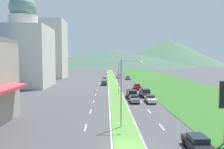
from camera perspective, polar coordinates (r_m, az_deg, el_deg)
The scene contains 36 objects.
ground_plane at distance 24.12m, azimuth 4.35°, elevation -18.19°, with size 600.00×600.00×0.00m, color #424244.
grass_median at distance 82.74m, azimuth 0.23°, elevation -2.22°, with size 3.20×240.00×0.06m, color #518438.
grass_verge_right at distance 85.81m, azimuth 14.12°, elevation -2.12°, with size 24.00×240.00×0.06m, color #2D6023.
lane_dash_left_3 at distance 30.42m, azimuth -6.83°, elevation -13.41°, with size 0.16×2.80×0.01m, color silver.
lane_dash_left_4 at distance 38.95m, azimuth -5.56°, elevation -9.48°, with size 0.16×2.80×0.01m, color silver.
lane_dash_left_5 at distance 47.62m, azimuth -4.78°, elevation -6.97°, with size 0.16×2.80×0.01m, color silver.
lane_dash_left_6 at distance 56.36m, azimuth -4.23°, elevation -5.24°, with size 0.16×2.80×0.01m, color silver.
lane_dash_left_7 at distance 65.13m, azimuth -3.84°, elevation -3.97°, with size 0.16×2.80×0.01m, color silver.
lane_dash_left_8 at distance 73.94m, azimuth -3.54°, elevation -3.00°, with size 0.16×2.80×0.01m, color silver.
lane_dash_left_9 at distance 82.76m, azimuth -3.31°, elevation -2.24°, with size 0.16×2.80×0.01m, color silver.
lane_dash_right_3 at distance 31.16m, azimuth 12.71°, elevation -13.05°, with size 0.16×2.80×0.01m, color silver.
lane_dash_right_4 at distance 39.54m, azimuth 9.55°, elevation -9.32°, with size 0.16×2.80×0.01m, color silver.
lane_dash_right_5 at distance 48.10m, azimuth 7.53°, elevation -6.88°, with size 0.16×2.80×0.01m, color silver.
lane_dash_right_6 at distance 56.76m, azimuth 6.15°, elevation -5.18°, with size 0.16×2.80×0.01m, color silver.
lane_dash_right_7 at distance 65.49m, azimuth 5.13°, elevation -3.93°, with size 0.16×2.80×0.01m, color silver.
lane_dash_right_8 at distance 74.25m, azimuth 4.36°, elevation -2.98°, with size 0.16×2.80×0.01m, color silver.
lane_dash_right_9 at distance 83.04m, azimuth 3.75°, elevation -2.22°, with size 0.16×2.80×0.01m, color silver.
edge_line_median_left at distance 82.71m, azimuth -0.99°, elevation -2.24°, with size 0.16×240.00×0.01m, color silver.
edge_line_median_right at distance 82.81m, azimuth 1.44°, elevation -2.23°, with size 0.16×240.00×0.01m, color silver.
domed_building at distance 77.91m, azimuth -21.75°, elevation 5.85°, with size 16.42×16.42×29.86m.
midrise_colored at distance 110.13m, azimuth -15.89°, elevation 6.30°, with size 14.99×14.99×27.35m, color beige.
hill_far_left at distance 309.82m, azimuth -22.34°, elevation 4.84°, with size 216.14×216.14×29.61m, color #47664C.
hill_far_center at distance 282.77m, azimuth -0.52°, elevation 4.46°, with size 210.45×210.45×21.85m, color #3D5647.
hill_far_right at distance 329.62m, azimuth 14.10°, elevation 5.73°, with size 157.73×157.73×38.35m, color #47664C.
street_lamp_near at distance 29.14m, azimuth 3.00°, elevation -3.68°, with size 2.90×0.31×9.02m.
street_lamp_mid at distance 57.03m, azimuth 1.38°, elevation -0.25°, with size 3.20×0.34×8.23m.
car_0 at distance 46.54m, azimuth 5.76°, elevation -6.26°, with size 1.93×4.08×1.54m.
car_1 at distance 90.13m, azimuth -1.95°, elevation -1.24°, with size 1.91×4.53×1.49m.
car_2 at distance 76.43m, azimuth -2.06°, elevation -2.20°, with size 1.99×4.15×1.46m.
car_3 at distance 66.52m, azimuth 6.53°, elevation -3.12°, with size 1.95×4.77×1.61m.
car_4 at distance 24.28m, azimuth 21.38°, elevation -16.31°, with size 2.00×4.78×1.56m.
car_5 at distance 97.56m, azimuth 4.08°, elevation -0.84°, with size 1.85×4.50×1.45m.
car_6 at distance 47.05m, azimuth 9.88°, elevation -6.19°, with size 1.91×4.73×1.55m.
car_7 at distance 105.62m, azimuth 1.74°, elevation -0.42°, with size 1.94×4.71×1.63m.
pickup_truck_0 at distance 51.92m, azimuth 5.12°, elevation -4.96°, with size 2.18×5.40×2.00m.
pickup_truck_1 at distance 54.06m, azimuth 8.43°, elevation -4.62°, with size 2.18×5.40×2.00m.
Camera 1 is at (-2.26, -22.20, 9.15)m, focal length 35.41 mm.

